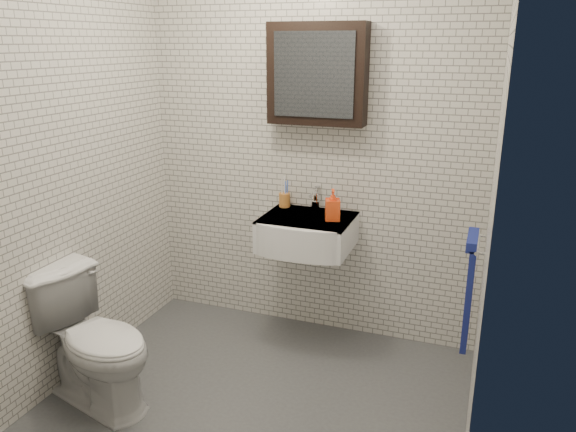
# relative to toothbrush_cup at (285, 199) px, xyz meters

# --- Properties ---
(ground) EXTENTS (2.20, 2.00, 0.01)m
(ground) POSITION_rel_toothbrush_cup_xyz_m (0.16, -0.94, -0.90)
(ground) COLOR #484C50
(ground) RESTS_ON ground
(room_shell) EXTENTS (2.22, 2.02, 2.51)m
(room_shell) POSITION_rel_toothbrush_cup_xyz_m (0.16, -0.94, 0.57)
(room_shell) COLOR silver
(room_shell) RESTS_ON ground
(washbasin) EXTENTS (0.55, 0.50, 0.20)m
(washbasin) POSITION_rel_toothbrush_cup_xyz_m (0.21, -0.21, -0.14)
(washbasin) COLOR white
(washbasin) RESTS_ON room_shell
(faucet) EXTENTS (0.06, 0.20, 0.15)m
(faucet) POSITION_rel_toothbrush_cup_xyz_m (0.21, -0.01, 0.02)
(faucet) COLOR silver
(faucet) RESTS_ON washbasin
(mirror_cabinet) EXTENTS (0.60, 0.15, 0.60)m
(mirror_cabinet) POSITION_rel_toothbrush_cup_xyz_m (0.21, -0.01, 0.80)
(mirror_cabinet) COLOR black
(mirror_cabinet) RESTS_ON room_shell
(towel_rail) EXTENTS (0.09, 0.30, 0.58)m
(towel_rail) POSITION_rel_toothbrush_cup_xyz_m (1.21, -0.59, -0.18)
(towel_rail) COLOR silver
(towel_rail) RESTS_ON room_shell
(toothbrush_cup) EXTENTS (0.09, 0.09, 0.20)m
(toothbrush_cup) POSITION_rel_toothbrush_cup_xyz_m (0.00, 0.00, 0.00)
(toothbrush_cup) COLOR #C27730
(toothbrush_cup) RESTS_ON washbasin
(soap_bottle) EXTENTS (0.11, 0.11, 0.19)m
(soap_bottle) POSITION_rel_toothbrush_cup_xyz_m (0.37, -0.17, 0.05)
(soap_bottle) COLOR orange
(soap_bottle) RESTS_ON washbasin
(toilet) EXTENTS (0.81, 0.59, 0.74)m
(toilet) POSITION_rel_toothbrush_cup_xyz_m (-0.64, -1.18, -0.53)
(toilet) COLOR white
(toilet) RESTS_ON ground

